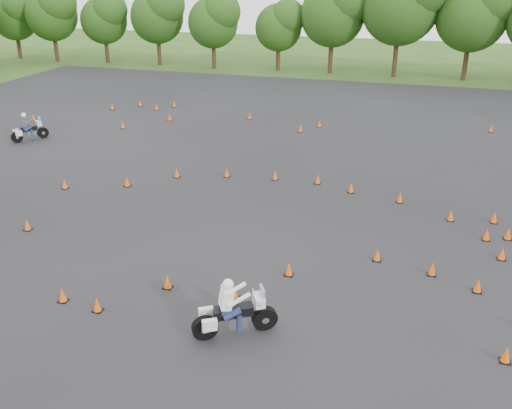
# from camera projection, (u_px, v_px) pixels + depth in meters

# --- Properties ---
(ground) EXTENTS (140.00, 140.00, 0.00)m
(ground) POSITION_uv_depth(u_px,v_px,m) (222.00, 281.00, 19.41)
(ground) COLOR #2D5119
(ground) RESTS_ON ground
(asphalt_pad) EXTENTS (62.00, 62.00, 0.00)m
(asphalt_pad) POSITION_uv_depth(u_px,v_px,m) (269.00, 213.00, 24.69)
(asphalt_pad) COLOR black
(asphalt_pad) RESTS_ON ground
(treeline) EXTENTS (87.10, 32.19, 11.19)m
(treeline) POSITION_uv_depth(u_px,v_px,m) (402.00, 32.00, 47.43)
(treeline) COLOR #234513
(treeline) RESTS_ON ground
(traffic_cones) EXTENTS (37.09, 33.20, 0.45)m
(traffic_cones) POSITION_uv_depth(u_px,v_px,m) (265.00, 208.00, 24.59)
(traffic_cones) COLOR #E45209
(traffic_cones) RESTS_ON asphalt_pad
(rider_grey) EXTENTS (1.82, 2.25, 1.73)m
(rider_grey) POSITION_uv_depth(u_px,v_px,m) (29.00, 126.00, 34.46)
(rider_grey) COLOR #3F4147
(rider_grey) RESTS_ON ground
(rider_white) EXTENTS (2.56, 2.01, 1.96)m
(rider_white) POSITION_uv_depth(u_px,v_px,m) (234.00, 305.00, 16.26)
(rider_white) COLOR white
(rider_white) RESTS_ON ground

